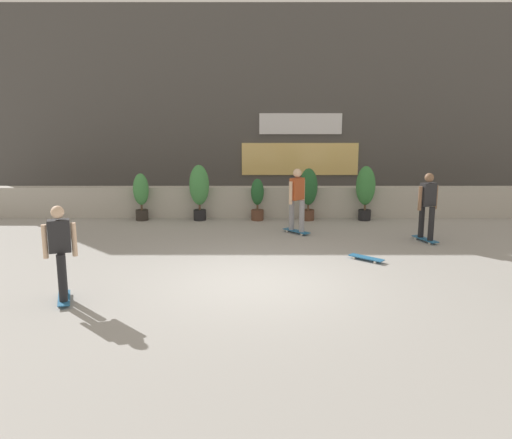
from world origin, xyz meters
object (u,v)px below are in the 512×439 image
(potted_plant_3, at_px, (310,190))
(skater_by_wall_right, at_px, (298,198))
(potted_plant_4, at_px, (367,189))
(skateboard_near_camera, at_px, (368,258))
(skater_by_wall_left, at_px, (62,249))
(skater_foreground, at_px, (429,204))
(potted_plant_2, at_px, (259,198))
(potted_plant_0, at_px, (142,194))
(potted_plant_1, at_px, (201,188))

(potted_plant_3, xyz_separation_m, skater_by_wall_right, (-0.45, -1.62, 0.07))
(potted_plant_3, bearing_deg, potted_plant_4, 0.00)
(potted_plant_4, distance_m, skateboard_near_camera, 4.26)
(skater_by_wall_right, height_order, skateboard_near_camera, skater_by_wall_right)
(potted_plant_3, relative_size, skater_by_wall_left, 0.89)
(skater_foreground, bearing_deg, potted_plant_2, 149.02)
(skateboard_near_camera, bearing_deg, potted_plant_3, 102.28)
(skateboard_near_camera, bearing_deg, potted_plant_2, 119.81)
(potted_plant_2, height_order, skater_by_wall_left, skater_by_wall_left)
(skater_by_wall_right, bearing_deg, potted_plant_2, 121.95)
(skater_by_wall_right, bearing_deg, potted_plant_4, 37.96)
(potted_plant_3, bearing_deg, skateboard_near_camera, -77.72)
(potted_plant_0, height_order, potted_plant_3, potted_plant_3)
(potted_plant_1, relative_size, skater_by_wall_right, 0.95)
(potted_plant_0, bearing_deg, potted_plant_1, 0.00)
(skater_by_wall_left, distance_m, skater_by_wall_right, 6.64)
(potted_plant_1, bearing_deg, skater_by_wall_left, -104.45)
(potted_plant_2, relative_size, skater_by_wall_right, 0.71)
(potted_plant_2, bearing_deg, potted_plant_4, -0.00)
(skater_by_wall_right, bearing_deg, skateboard_near_camera, -61.63)
(potted_plant_0, bearing_deg, skater_foreground, -18.36)
(skater_by_wall_right, bearing_deg, skater_by_wall_left, -131.26)
(skater_foreground, bearing_deg, potted_plant_4, 112.55)
(skater_by_wall_left, height_order, skateboard_near_camera, skater_by_wall_left)
(potted_plant_0, height_order, potted_plant_2, potted_plant_0)
(potted_plant_1, xyz_separation_m, skater_foreground, (5.78, -2.47, -0.00))
(skater_by_wall_left, bearing_deg, potted_plant_1, 75.55)
(potted_plant_2, height_order, potted_plant_4, potted_plant_4)
(potted_plant_1, bearing_deg, skater_by_wall_right, -31.25)
(potted_plant_1, height_order, potted_plant_4, potted_plant_1)
(potted_plant_2, xyz_separation_m, potted_plant_3, (1.46, -0.00, 0.23))
(potted_plant_0, height_order, skateboard_near_camera, potted_plant_0)
(potted_plant_2, relative_size, skater_foreground, 0.71)
(potted_plant_1, distance_m, potted_plant_2, 1.69)
(skater_by_wall_left, distance_m, skater_foreground, 8.56)
(potted_plant_4, bearing_deg, potted_plant_0, -180.00)
(skater_foreground, relative_size, skater_by_wall_right, 1.00)
(potted_plant_0, bearing_deg, skater_by_wall_left, -90.30)
(skateboard_near_camera, bearing_deg, skater_foreground, 42.82)
(skateboard_near_camera, bearing_deg, potted_plant_4, 79.82)
(potted_plant_1, xyz_separation_m, potted_plant_2, (1.66, 0.00, -0.30))
(potted_plant_1, height_order, skater_by_wall_left, skater_by_wall_left)
(potted_plant_1, height_order, skater_foreground, skater_foreground)
(potted_plant_4, relative_size, skater_foreground, 0.92)
(potted_plant_0, relative_size, skater_foreground, 0.80)
(skater_by_wall_left, xyz_separation_m, skateboard_near_camera, (5.73, 2.51, -0.88))
(potted_plant_3, distance_m, skater_foreground, 3.63)
(potted_plant_4, bearing_deg, potted_plant_1, 180.00)
(potted_plant_0, xyz_separation_m, skater_foreground, (7.46, -2.47, 0.17))
(potted_plant_1, relative_size, potted_plant_2, 1.33)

